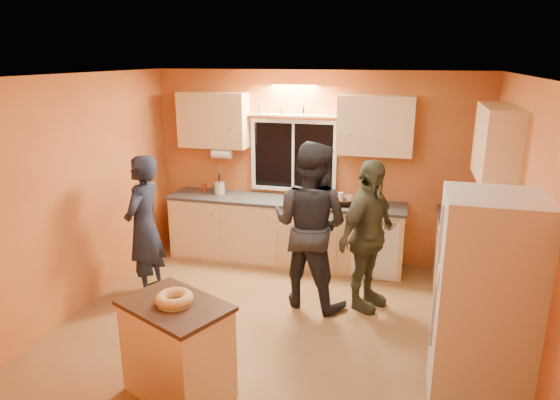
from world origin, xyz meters
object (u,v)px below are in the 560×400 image
(island, at_px, (178,349))
(person_right, at_px, (367,236))
(person_left, at_px, (144,227))
(refrigerator, at_px, (484,306))
(person_center, at_px, (310,225))

(island, bearing_deg, person_right, 79.78)
(person_left, distance_m, person_right, 2.58)
(person_left, bearing_deg, refrigerator, 71.28)
(refrigerator, xyz_separation_m, person_left, (-3.59, 1.13, -0.05))
(island, bearing_deg, refrigerator, 36.18)
(refrigerator, height_order, person_center, person_center)
(person_center, bearing_deg, person_left, 23.84)
(person_center, bearing_deg, refrigerator, 155.75)
(person_left, bearing_deg, person_center, 96.77)
(island, distance_m, person_center, 2.09)
(island, relative_size, person_center, 0.55)
(island, relative_size, person_left, 0.61)
(person_left, bearing_deg, person_right, 96.38)
(refrigerator, xyz_separation_m, island, (-2.40, -0.48, -0.47))
(person_left, xyz_separation_m, person_right, (2.55, 0.34, 0.01))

